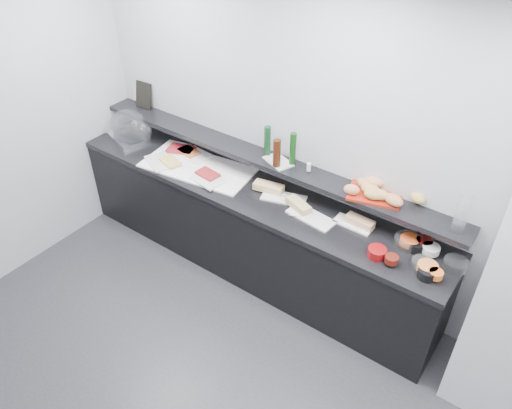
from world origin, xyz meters
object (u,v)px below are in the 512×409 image
Objects in this scene: framed_print at (144,95)px; carafe at (462,214)px; sandwich_plate_mid at (311,217)px; bread_tray at (375,194)px; condiment_tray at (278,161)px; cloche_base at (128,136)px.

framed_print is 0.87× the size of carafe.
bread_tray is at bearing 37.32° from sandwich_plate_mid.
condiment_tray is at bearing -6.40° from framed_print.
framed_print is at bearing 99.60° from cloche_base.
bread_tray reaches higher than cloche_base.
bread_tray is 1.32× the size of carafe.
carafe is at bearing -21.03° from bread_tray.
framed_print is 2.53m from bread_tray.
cloche_base is 1.68× the size of framed_print.
carafe reaches higher than bread_tray.
bread_tray is (0.86, 0.03, 0.00)m from condiment_tray.
framed_print is at bearing 178.36° from carafe.
cloche_base is 1.72m from condiment_tray.
condiment_tray is at bearing 179.44° from carafe.
framed_print is 1.67m from condiment_tray.
carafe is (3.17, -0.09, 0.02)m from framed_print.
framed_print is 3.17m from carafe.
sandwich_plate_mid is at bearing -165.80° from bread_tray.
carafe reaches higher than cloche_base.
framed_print is 0.66× the size of bread_tray.
condiment_tray is at bearing 165.60° from bread_tray.
bread_tray is (0.40, 0.24, 0.25)m from sandwich_plate_mid.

